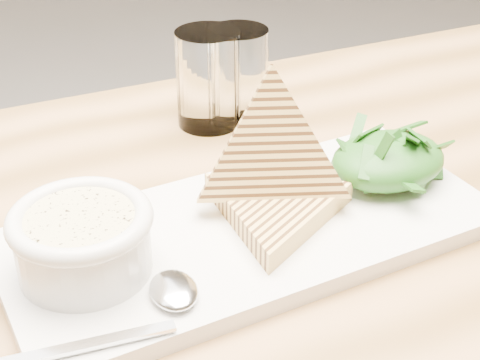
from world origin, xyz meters
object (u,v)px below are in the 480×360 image
platter (251,232)px  soup_bowl (84,249)px  glass_near (238,73)px  table_top (281,270)px  glass_far (208,79)px

platter → soup_bowl: size_ratio=4.07×
soup_bowl → glass_near: glass_near is taller
table_top → soup_bowl: soup_bowl is taller
soup_bowl → table_top: bearing=-11.9°
platter → glass_near: (0.11, 0.22, 0.04)m
platter → table_top: bearing=-63.3°
soup_bowl → glass_near: 0.33m
soup_bowl → glass_far: (0.21, 0.21, 0.02)m
table_top → glass_far: glass_far is taller
glass_near → glass_far: (-0.04, -0.00, 0.00)m
glass_near → soup_bowl: bearing=-138.8°
table_top → platter: 0.04m
soup_bowl → platter: bearing=-2.0°
table_top → glass_near: 0.28m
table_top → glass_far: 0.26m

